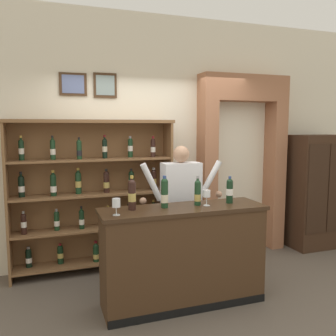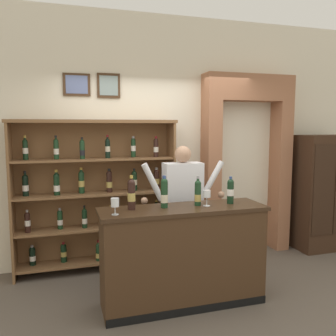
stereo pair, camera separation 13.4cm
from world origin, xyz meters
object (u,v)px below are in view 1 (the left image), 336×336
(tasting_bottle_chianti, at_px, (132,194))
(tasting_bottle_riserva, at_px, (198,192))
(tasting_bottle_rosso, at_px, (165,193))
(tasting_bottle_vin_santo, at_px, (230,190))
(tasting_counter, at_px, (183,256))
(wine_glass_center, at_px, (207,194))
(shopkeeper, at_px, (181,197))
(wine_glass_right, at_px, (116,204))
(side_cabinet, at_px, (316,191))
(wine_shelf, at_px, (93,191))

(tasting_bottle_chianti, height_order, tasting_bottle_riserva, tasting_bottle_chianti)
(tasting_bottle_rosso, bearing_deg, tasting_bottle_vin_santo, -1.58)
(tasting_counter, height_order, wine_glass_center, wine_glass_center)
(shopkeeper, height_order, tasting_bottle_rosso, shopkeeper)
(tasting_bottle_riserva, relative_size, tasting_bottle_vin_santo, 1.07)
(tasting_counter, height_order, tasting_bottle_riserva, tasting_bottle_riserva)
(wine_glass_right, bearing_deg, tasting_bottle_rosso, 15.77)
(shopkeeper, bearing_deg, tasting_bottle_riserva, -91.60)
(shopkeeper, xyz_separation_m, tasting_bottle_vin_santo, (0.35, -0.53, 0.16))
(tasting_bottle_chianti, bearing_deg, tasting_bottle_vin_santo, -1.99)
(tasting_counter, bearing_deg, wine_glass_right, -171.73)
(side_cabinet, height_order, tasting_bottle_riserva, side_cabinet)
(wine_glass_center, bearing_deg, tasting_bottle_rosso, 172.84)
(wine_glass_right, bearing_deg, wine_glass_center, 5.45)
(tasting_bottle_vin_santo, bearing_deg, tasting_bottle_rosso, 178.42)
(tasting_counter, distance_m, tasting_bottle_chianti, 0.85)
(wine_shelf, distance_m, tasting_bottle_chianti, 1.18)
(tasting_bottle_rosso, height_order, tasting_bottle_vin_santo, tasting_bottle_rosso)
(shopkeeper, bearing_deg, side_cabinet, 10.69)
(wine_glass_center, bearing_deg, tasting_bottle_vin_santo, 7.02)
(tasting_bottle_vin_santo, bearing_deg, wine_shelf, 137.67)
(tasting_bottle_chianti, xyz_separation_m, tasting_bottle_vin_santo, (1.06, -0.04, -0.02))
(shopkeeper, relative_size, wine_glass_right, 10.29)
(tasting_bottle_chianti, relative_size, wine_glass_right, 2.16)
(side_cabinet, xyz_separation_m, wine_glass_right, (-3.27, -1.11, 0.28))
(tasting_counter, relative_size, tasting_bottle_chianti, 5.04)
(tasting_bottle_riserva, height_order, tasting_bottle_vin_santo, tasting_bottle_riserva)
(wine_shelf, xyz_separation_m, side_cabinet, (3.33, -0.21, -0.17))
(tasting_bottle_chianti, distance_m, tasting_bottle_vin_santo, 1.06)
(wine_shelf, distance_m, wine_glass_right, 1.32)
(tasting_bottle_chianti, distance_m, tasting_bottle_rosso, 0.33)
(tasting_counter, bearing_deg, tasting_bottle_rosso, 166.94)
(tasting_bottle_rosso, bearing_deg, tasting_bottle_chianti, 177.12)
(shopkeeper, height_order, tasting_bottle_chianti, shopkeeper)
(side_cabinet, bearing_deg, shopkeeper, -169.31)
(tasting_bottle_riserva, bearing_deg, wine_shelf, 128.68)
(tasting_counter, height_order, wine_glass_right, wine_glass_right)
(shopkeeper, xyz_separation_m, wine_glass_right, (-0.90, -0.66, 0.13))
(tasting_bottle_riserva, bearing_deg, wine_glass_center, -33.13)
(tasting_bottle_rosso, distance_m, wine_glass_center, 0.45)
(tasting_bottle_riserva, bearing_deg, wine_glass_right, -170.77)
(tasting_counter, xyz_separation_m, tasting_bottle_chianti, (-0.52, 0.06, 0.67))
(wine_shelf, distance_m, side_cabinet, 3.34)
(wine_shelf, distance_m, shopkeeper, 1.15)
(tasting_bottle_riserva, distance_m, tasting_bottle_vin_santo, 0.37)
(side_cabinet, bearing_deg, wine_glass_center, -156.30)
(wine_shelf, relative_size, wine_glass_center, 12.55)
(wine_glass_center, bearing_deg, wine_glass_right, -174.55)
(wine_shelf, xyz_separation_m, shopkeeper, (0.95, -0.65, -0.01))
(tasting_bottle_chianti, bearing_deg, tasting_counter, -6.63)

